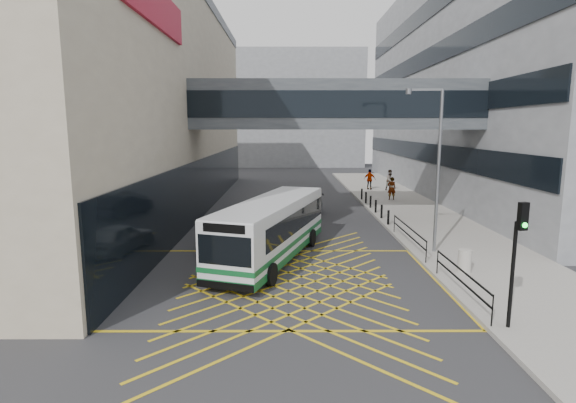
{
  "coord_description": "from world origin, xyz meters",
  "views": [
    {
      "loc": [
        -0.05,
        -17.3,
        6.1
      ],
      "look_at": [
        0.0,
        4.0,
        2.6
      ],
      "focal_mm": 28.0,
      "sensor_mm": 36.0,
      "label": 1
    }
  ],
  "objects_px": {
    "traffic_light": "(517,247)",
    "car_silver": "(301,197)",
    "bus": "(273,228)",
    "car_dark": "(282,206)",
    "car_white": "(219,237)",
    "litter_bin": "(465,261)",
    "street_lamp": "(435,161)",
    "pedestrian_a": "(392,188)",
    "pedestrian_c": "(370,179)",
    "pedestrian_b": "(390,180)"
  },
  "relations": [
    {
      "from": "traffic_light",
      "to": "car_silver",
      "type": "bearing_deg",
      "value": 88.81
    },
    {
      "from": "bus",
      "to": "car_dark",
      "type": "bearing_deg",
      "value": 106.24
    },
    {
      "from": "car_white",
      "to": "car_dark",
      "type": "bearing_deg",
      "value": -122.07
    },
    {
      "from": "car_dark",
      "to": "litter_bin",
      "type": "distance_m",
      "value": 15.03
    },
    {
      "from": "street_lamp",
      "to": "pedestrian_a",
      "type": "relative_size",
      "value": 4.08
    },
    {
      "from": "car_dark",
      "to": "street_lamp",
      "type": "height_order",
      "value": "street_lamp"
    },
    {
      "from": "car_white",
      "to": "litter_bin",
      "type": "height_order",
      "value": "car_white"
    },
    {
      "from": "car_dark",
      "to": "pedestrian_c",
      "type": "bearing_deg",
      "value": -142.47
    },
    {
      "from": "car_white",
      "to": "pedestrian_a",
      "type": "height_order",
      "value": "pedestrian_a"
    },
    {
      "from": "car_white",
      "to": "traffic_light",
      "type": "height_order",
      "value": "traffic_light"
    },
    {
      "from": "car_white",
      "to": "street_lamp",
      "type": "relative_size",
      "value": 0.6
    },
    {
      "from": "bus",
      "to": "pedestrian_a",
      "type": "xyz_separation_m",
      "value": [
        9.41,
        16.7,
        -0.4
      ]
    },
    {
      "from": "car_silver",
      "to": "litter_bin",
      "type": "bearing_deg",
      "value": 94.69
    },
    {
      "from": "bus",
      "to": "pedestrian_c",
      "type": "height_order",
      "value": "bus"
    },
    {
      "from": "traffic_light",
      "to": "pedestrian_a",
      "type": "height_order",
      "value": "traffic_light"
    },
    {
      "from": "car_white",
      "to": "car_dark",
      "type": "height_order",
      "value": "car_dark"
    },
    {
      "from": "street_lamp",
      "to": "pedestrian_b",
      "type": "distance_m",
      "value": 22.11
    },
    {
      "from": "car_silver",
      "to": "pedestrian_b",
      "type": "relative_size",
      "value": 2.56
    },
    {
      "from": "litter_bin",
      "to": "street_lamp",
      "type": "bearing_deg",
      "value": 97.51
    },
    {
      "from": "car_white",
      "to": "litter_bin",
      "type": "bearing_deg",
      "value": 147.2
    },
    {
      "from": "bus",
      "to": "pedestrian_a",
      "type": "relative_size",
      "value": 5.43
    },
    {
      "from": "pedestrian_a",
      "to": "pedestrian_b",
      "type": "xyz_separation_m",
      "value": [
        1.2,
        5.75,
        0.04
      ]
    },
    {
      "from": "pedestrian_a",
      "to": "pedestrian_c",
      "type": "bearing_deg",
      "value": -81.7
    },
    {
      "from": "car_white",
      "to": "car_silver",
      "type": "xyz_separation_m",
      "value": [
        4.49,
        12.56,
        0.05
      ]
    },
    {
      "from": "car_silver",
      "to": "pedestrian_c",
      "type": "height_order",
      "value": "pedestrian_c"
    },
    {
      "from": "pedestrian_a",
      "to": "pedestrian_c",
      "type": "xyz_separation_m",
      "value": [
        -0.68,
        6.29,
        0.04
      ]
    },
    {
      "from": "car_dark",
      "to": "bus",
      "type": "bearing_deg",
      "value": 69.87
    },
    {
      "from": "car_dark",
      "to": "litter_bin",
      "type": "bearing_deg",
      "value": 102.69
    },
    {
      "from": "car_dark",
      "to": "traffic_light",
      "type": "distance_m",
      "value": 19.66
    },
    {
      "from": "traffic_light",
      "to": "car_white",
      "type": "bearing_deg",
      "value": 122.36
    },
    {
      "from": "car_white",
      "to": "litter_bin",
      "type": "relative_size",
      "value": 4.89
    },
    {
      "from": "car_white",
      "to": "pedestrian_c",
      "type": "relative_size",
      "value": 2.35
    },
    {
      "from": "pedestrian_a",
      "to": "litter_bin",
      "type": "bearing_deg",
      "value": 88.16
    },
    {
      "from": "car_dark",
      "to": "pedestrian_b",
      "type": "xyz_separation_m",
      "value": [
        10.3,
        11.93,
        0.41
      ]
    },
    {
      "from": "litter_bin",
      "to": "pedestrian_c",
      "type": "relative_size",
      "value": 0.48
    },
    {
      "from": "pedestrian_c",
      "to": "litter_bin",
      "type": "bearing_deg",
      "value": 109.71
    },
    {
      "from": "car_silver",
      "to": "street_lamp",
      "type": "xyz_separation_m",
      "value": [
        5.87,
        -13.09,
        3.78
      ]
    },
    {
      "from": "pedestrian_c",
      "to": "car_silver",
      "type": "bearing_deg",
      "value": 73.82
    },
    {
      "from": "car_silver",
      "to": "car_dark",
      "type": "bearing_deg",
      "value": 49.86
    },
    {
      "from": "street_lamp",
      "to": "pedestrian_a",
      "type": "bearing_deg",
      "value": 87.55
    },
    {
      "from": "pedestrian_b",
      "to": "car_silver",
      "type": "bearing_deg",
      "value": -157.66
    },
    {
      "from": "car_dark",
      "to": "litter_bin",
      "type": "relative_size",
      "value": 4.99
    },
    {
      "from": "traffic_light",
      "to": "street_lamp",
      "type": "height_order",
      "value": "street_lamp"
    },
    {
      "from": "car_white",
      "to": "street_lamp",
      "type": "bearing_deg",
      "value": 163.15
    },
    {
      "from": "bus",
      "to": "traffic_light",
      "type": "relative_size",
      "value": 2.67
    },
    {
      "from": "bus",
      "to": "street_lamp",
      "type": "height_order",
      "value": "street_lamp"
    },
    {
      "from": "bus",
      "to": "car_white",
      "type": "distance_m",
      "value": 3.11
    },
    {
      "from": "car_silver",
      "to": "pedestrian_b",
      "type": "distance_m",
      "value": 12.28
    },
    {
      "from": "traffic_light",
      "to": "street_lamp",
      "type": "relative_size",
      "value": 0.5
    },
    {
      "from": "bus",
      "to": "pedestrian_c",
      "type": "distance_m",
      "value": 24.6
    }
  ]
}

